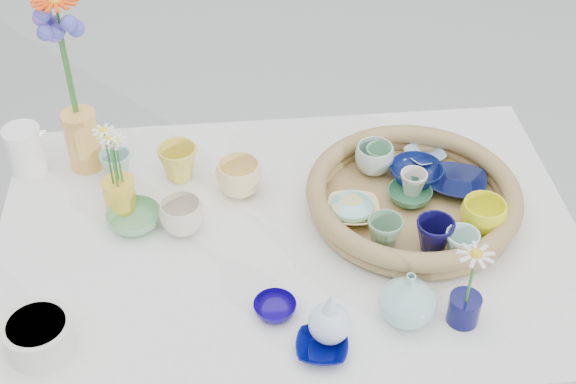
{
  "coord_description": "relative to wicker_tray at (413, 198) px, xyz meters",
  "views": [
    {
      "loc": [
        -0.12,
        -1.25,
        1.96
      ],
      "look_at": [
        0.0,
        0.02,
        0.87
      ],
      "focal_mm": 50.0,
      "sensor_mm": 36.0,
      "label": 1
    }
  ],
  "objects": [
    {
      "name": "wicker_tray",
      "position": [
        0.0,
        0.0,
        0.0
      ],
      "size": [
        0.47,
        0.47,
        0.08
      ],
      "primitive_type": null,
      "color": "olive",
      "rests_on": "display_table"
    },
    {
      "name": "tray_ceramic_0",
      "position": [
        0.03,
        0.08,
        -0.0
      ],
      "size": [
        0.15,
        0.15,
        0.04
      ],
      "primitive_type": "imported",
      "rotation": [
        0.0,
        0.0,
        0.23
      ],
      "color": "navy",
      "rests_on": "wicker_tray"
    },
    {
      "name": "tray_ceramic_1",
      "position": [
        0.11,
        0.04,
        -0.01
      ],
      "size": [
        0.16,
        0.16,
        0.03
      ],
      "primitive_type": "imported",
      "rotation": [
        0.0,
        0.0,
        -0.37
      ],
      "color": "#080F39",
      "rests_on": "wicker_tray"
    },
    {
      "name": "tray_ceramic_2",
      "position": [
        0.13,
        -0.1,
        0.02
      ],
      "size": [
        0.1,
        0.1,
        0.08
      ],
      "primitive_type": "imported",
      "rotation": [
        0.0,
        0.0,
        -0.04
      ],
      "color": "yellow",
      "rests_on": "wicker_tray"
    },
    {
      "name": "tray_ceramic_3",
      "position": [
        -0.0,
        0.02,
        -0.01
      ],
      "size": [
        0.12,
        0.12,
        0.03
      ],
      "primitive_type": "imported",
      "rotation": [
        0.0,
        0.0,
        0.27
      ],
      "color": "#336E49",
      "rests_on": "wicker_tray"
    },
    {
      "name": "tray_ceramic_4",
      "position": [
        -0.09,
        -0.12,
        0.01
      ],
      "size": [
        0.08,
        0.08,
        0.07
      ],
      "primitive_type": "imported",
      "rotation": [
        0.0,
        0.0,
        0.04
      ],
      "color": "gray",
      "rests_on": "wicker_tray"
    },
    {
      "name": "tray_ceramic_5",
      "position": [
        -0.14,
        -0.02,
        -0.01
      ],
      "size": [
        0.11,
        0.11,
        0.03
      ],
      "primitive_type": "imported",
      "rotation": [
        0.0,
        0.0,
        -0.15
      ],
      "color": "#9CE1D9",
      "rests_on": "wicker_tray"
    },
    {
      "name": "tray_ceramic_6",
      "position": [
        -0.06,
        0.13,
        0.01
      ],
      "size": [
        0.11,
        0.11,
        0.07
      ],
      "primitive_type": "imported",
      "rotation": [
        0.0,
        0.0,
        0.21
      ],
      "color": "silver",
      "rests_on": "wicker_tray"
    },
    {
      "name": "tray_ceramic_7",
      "position": [
        0.01,
        0.04,
        0.01
      ],
      "size": [
        0.07,
        0.07,
        0.06
      ],
      "primitive_type": "imported",
      "rotation": [
        0.0,
        0.0,
        0.17
      ],
      "color": "silver",
      "rests_on": "wicker_tray"
    },
    {
      "name": "tray_ceramic_8",
      "position": [
        0.06,
        0.16,
        -0.01
      ],
      "size": [
        0.12,
        0.12,
        0.02
      ],
      "primitive_type": "imported",
      "rotation": [
        0.0,
        0.0,
        0.38
      ],
      "color": "#8DAFCD",
      "rests_on": "wicker_tray"
    },
    {
      "name": "tray_ceramic_9",
      "position": [
        0.01,
        -0.14,
        0.02
      ],
      "size": [
        0.1,
        0.1,
        0.07
      ],
      "primitive_type": "imported",
      "rotation": [
        0.0,
        0.0,
        -0.32
      ],
      "color": "#0C093B",
      "rests_on": "wicker_tray"
    },
    {
      "name": "tray_ceramic_10",
      "position": [
        -0.14,
        -0.02,
        -0.01
      ],
      "size": [
        0.13,
        0.13,
        0.03
      ],
      "primitive_type": "imported",
      "rotation": [
        0.0,
        0.0,
        -0.12
      ],
      "color": "#FFDE8A",
      "rests_on": "wicker_tray"
    },
    {
      "name": "tray_ceramic_11",
      "position": [
        0.06,
        -0.17,
        0.01
      ],
      "size": [
        0.09,
        0.09,
        0.07
      ],
      "primitive_type": "imported",
      "rotation": [
        0.0,
        0.0,
        -0.27
      ],
      "color": "#B7EDDC",
      "rests_on": "wicker_tray"
    },
    {
      "name": "tray_ceramic_12",
      "position": [
        -0.05,
        0.13,
        0.01
      ],
      "size": [
        0.08,
        0.08,
        0.06
      ],
      "primitive_type": "imported",
      "rotation": [
        0.0,
        0.0,
        -0.31
      ],
      "color": "#65AA77",
      "rests_on": "wicker_tray"
    },
    {
      "name": "loose_ceramic_0",
      "position": [
        -0.52,
        0.17,
        0.0
      ],
      "size": [
        0.12,
        0.12,
        0.09
      ],
      "primitive_type": "imported",
      "rotation": [
        0.0,
        0.0,
        -0.33
      ],
      "color": "#E0CB45",
      "rests_on": "display_table"
    },
    {
      "name": "loose_ceramic_1",
      "position": [
        -0.38,
        0.1,
        0.0
      ],
      "size": [
        0.11,
        0.11,
        0.08
      ],
      "primitive_type": "imported",
      "rotation": [
        0.0,
        0.0,
        -0.03
      ],
      "color": "#FFDD90",
      "rests_on": "display_table"
    },
    {
      "name": "loose_ceramic_2",
      "position": [
        -0.61,
        0.01,
        -0.02
      ],
      "size": [
        0.14,
        0.14,
        0.04
      ],
      "primitive_type": "imported",
      "rotation": [
        0.0,
        0.0,
        0.25
      ],
      "color": "#69AA73",
      "rests_on": "display_table"
    },
    {
      "name": "loose_ceramic_3",
      "position": [
        -0.51,
        -0.01,
        -0.0
      ],
      "size": [
        0.12,
        0.12,
        0.08
      ],
      "primitive_type": "imported",
      "rotation": [
        0.0,
        0.0,
        0.27
      ],
      "color": "beige",
      "rests_on": "display_table"
    },
    {
      "name": "loose_ceramic_4",
      "position": [
        -0.33,
        -0.27,
        -0.03
      ],
      "size": [
        0.09,
        0.09,
        0.03
      ],
      "primitive_type": "imported",
      "rotation": [
        0.0,
        0.0,
        -0.11
      ],
      "color": "#0F0070",
      "rests_on": "display_table"
    },
    {
      "name": "loose_ceramic_5",
      "position": [
        -0.66,
        0.18,
        -0.0
      ],
      "size": [
        0.1,
        0.1,
        0.07
      ],
      "primitive_type": "imported",
      "rotation": [
        0.0,
        0.0,
        -0.43
      ],
      "color": "#92C1B7",
      "rests_on": "display_table"
    },
    {
      "name": "loose_ceramic_6",
      "position": [
        -0.25,
        -0.37,
        -0.03
      ],
      "size": [
        0.11,
        0.11,
        0.02
      ],
      "primitive_type": "imported",
      "rotation": [
        0.0,
        0.0,
        -0.17
      ],
      "color": "#040856",
      "rests_on": "display_table"
    },
    {
      "name": "fluted_bowl",
      "position": [
        -0.77,
        -0.31,
        -0.0
      ],
      "size": [
        0.16,
        0.16,
        0.07
      ],
      "primitive_type": null,
      "rotation": [
        0.0,
        0.0,
        -0.32
      ],
      "color": "beige",
      "rests_on": "display_table"
    },
    {
      "name": "bud_vase_paleblue",
      "position": [
        -0.23,
        -0.34,
        0.02
      ],
      "size": [
        0.1,
        0.1,
        0.12
      ],
      "primitive_type": null,
      "rotation": [
        0.0,
        0.0,
        0.23
      ],
      "color": "#C8E3FF",
      "rests_on": "display_table"
    },
    {
      "name": "bud_vase_seafoam",
      "position": [
        -0.08,
        -0.3,
        0.02
      ],
      "size": [
        0.12,
        0.12,
        0.12
      ],
      "primitive_type": "imported",
      "rotation": [
        0.0,
        0.0,
        0.1
      ],
      "color": "#A1CECC",
      "rests_on": "display_table"
    },
    {
      "name": "bud_vase_cobalt",
      "position": [
        0.03,
        -0.32,
        -0.01
      ],
      "size": [
        0.07,
        0.07,
        0.06
      ],
      "primitive_type": "cylinder",
      "rotation": [
        0.0,
        0.0,
        -0.21
      ],
      "color": "#0B0C46",
      "rests_on": "display_table"
    },
    {
      "name": "single_daisy",
      "position": [
        0.03,
        -0.33,
        0.08
      ],
      "size": [
        0.09,
        0.09,
        0.14
      ],
      "primitive_type": null,
      "rotation": [
        0.0,
        0.0,
        -0.15
      ],
      "color": "silver",
      "rests_on": "bud_vase_cobalt"
    },
    {
      "name": "tall_vase_yellow",
      "position": [
        -0.73,
        0.24,
        0.04
      ],
      "size": [
        0.09,
        0.09,
        0.15
      ],
      "primitive_type": "cylinder",
      "rotation": [
        0.0,
        0.0,
        -0.2
      ],
      "color": "#F9B151",
      "rests_on": "display_table"
    },
    {
      "name": "gerbera",
      "position": [
        -0.73,
        0.25,
        0.25
      ],
      "size": [
        0.14,
        0.14,
        0.3
      ],
      "primitive_type": null,
      "rotation": [
        0.0,
        0.0,
        0.27
      ],
      "color": "#FF4408",
      "rests_on": "tall_vase_yellow"
    },
    {
      "name": "hydrangea",
      "position": [
        -0.74,
        0.24,
        0.22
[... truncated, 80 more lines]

